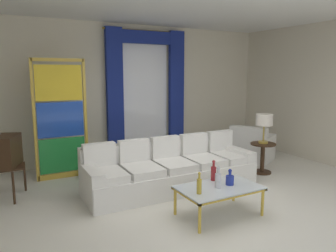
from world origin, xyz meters
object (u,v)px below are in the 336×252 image
object	(u,v)px
coffee_table	(219,189)
table_lamp_brass	(264,121)
couch_white_long	(170,170)
stained_glass_divider	(61,122)
bottle_ruby_flask	(230,179)
armchair_white	(252,148)
bottle_blue_decanter	(199,185)
peacock_figurine	(96,167)
vintage_tv	(1,153)
bottle_amber_squat	(213,172)
round_side_table	(263,155)
bottle_crystal_tall	(218,179)

from	to	relation	value
coffee_table	table_lamp_brass	xyz separation A→B (m)	(1.92, 1.14, 0.66)
couch_white_long	stained_glass_divider	world-z (taller)	stained_glass_divider
bottle_ruby_flask	coffee_table	bearing A→B (deg)	177.85
couch_white_long	armchair_white	size ratio (longest dim) A/B	2.67
coffee_table	table_lamp_brass	bearing A→B (deg)	30.57
bottle_ruby_flask	stained_glass_divider	xyz separation A→B (m)	(-1.73, 2.70, 0.57)
bottle_blue_decanter	table_lamp_brass	size ratio (longest dim) A/B	0.51
bottle_blue_decanter	couch_white_long	bearing A→B (deg)	76.93
stained_glass_divider	peacock_figurine	bearing A→B (deg)	-32.50
peacock_figurine	table_lamp_brass	distance (m)	3.30
couch_white_long	vintage_tv	size ratio (longest dim) A/B	2.18
couch_white_long	bottle_amber_squat	world-z (taller)	couch_white_long
bottle_blue_decanter	armchair_white	world-z (taller)	armchair_white
bottle_blue_decanter	table_lamp_brass	distance (m)	2.66
table_lamp_brass	stained_glass_divider	bearing A→B (deg)	155.86
coffee_table	armchair_white	bearing A→B (deg)	38.98
vintage_tv	stained_glass_divider	world-z (taller)	stained_glass_divider
coffee_table	armchair_white	xyz separation A→B (m)	(2.38, 1.92, -0.09)
bottle_amber_squat	stained_glass_divider	world-z (taller)	stained_glass_divider
couch_white_long	stained_glass_divider	bearing A→B (deg)	136.47
bottle_amber_squat	peacock_figurine	bearing A→B (deg)	117.98
couch_white_long	stained_glass_divider	size ratio (longest dim) A/B	1.33
couch_white_long	table_lamp_brass	bearing A→B (deg)	-4.19
couch_white_long	peacock_figurine	bearing A→B (deg)	131.79
armchair_white	bottle_blue_decanter	bearing A→B (deg)	-143.98
vintage_tv	coffee_table	bearing A→B (deg)	-39.28
couch_white_long	peacock_figurine	size ratio (longest dim) A/B	4.89
coffee_table	bottle_amber_squat	bearing A→B (deg)	70.63
armchair_white	round_side_table	distance (m)	0.91
table_lamp_brass	peacock_figurine	bearing A→B (deg)	157.46
bottle_crystal_tall	round_side_table	world-z (taller)	bottle_crystal_tall
bottle_blue_decanter	armchair_white	bearing A→B (deg)	36.02
bottle_blue_decanter	coffee_table	bearing A→B (deg)	12.35
bottle_blue_decanter	bottle_crystal_tall	size ratio (longest dim) A/B	0.95
stained_glass_divider	peacock_figurine	distance (m)	1.04
couch_white_long	round_side_table	distance (m)	2.00
bottle_crystal_tall	round_side_table	size ratio (longest dim) A/B	0.51
coffee_table	couch_white_long	bearing A→B (deg)	92.99
bottle_crystal_tall	peacock_figurine	xyz separation A→B (m)	(-0.99, 2.39, -0.31)
bottle_crystal_tall	armchair_white	size ratio (longest dim) A/B	0.27
bottle_amber_squat	bottle_ruby_flask	xyz separation A→B (m)	(0.09, -0.26, -0.04)
bottle_amber_squat	bottle_ruby_flask	bearing A→B (deg)	-70.86
bottle_ruby_flask	stained_glass_divider	distance (m)	3.26
bottle_crystal_tall	bottle_ruby_flask	world-z (taller)	bottle_crystal_tall
bottle_ruby_flask	vintage_tv	world-z (taller)	vintage_tv
bottle_ruby_flask	stained_glass_divider	bearing A→B (deg)	122.67
bottle_blue_decanter	peacock_figurine	distance (m)	2.55
bottle_blue_decanter	round_side_table	distance (m)	2.62
armchair_white	round_side_table	bearing A→B (deg)	-119.94
stained_glass_divider	bottle_ruby_flask	bearing A→B (deg)	-57.33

